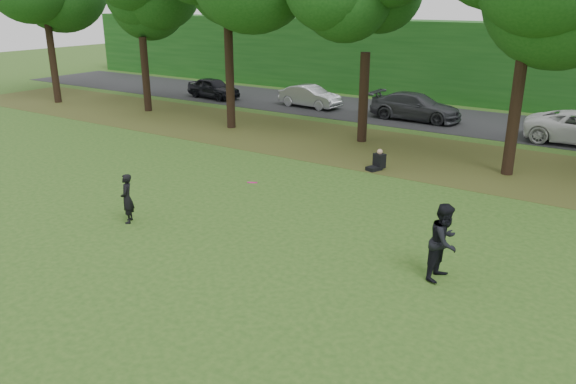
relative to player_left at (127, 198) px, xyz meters
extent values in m
plane|color=#284C17|center=(4.42, -0.92, -0.76)|extent=(120.00, 120.00, 0.00)
cube|color=#463919|center=(4.42, 12.08, -0.76)|extent=(60.00, 7.00, 0.01)
cube|color=black|center=(4.42, 20.08, -0.75)|extent=(70.00, 7.00, 0.02)
cube|color=#164B15|center=(4.42, 26.08, 1.74)|extent=(70.00, 3.00, 5.00)
imported|color=black|center=(0.00, 0.00, 0.00)|extent=(0.63, 0.66, 1.52)
imported|color=black|center=(9.12, 1.73, 0.20)|extent=(0.82, 1.00, 1.92)
imported|color=black|center=(-12.19, 18.20, -0.07)|extent=(4.08, 2.02, 1.34)
imported|color=#94969B|center=(-5.10, 18.98, -0.08)|extent=(4.10, 1.73, 1.32)
imported|color=#36373C|center=(1.71, 18.98, -0.01)|extent=(5.01, 2.04, 1.45)
cylinder|color=#DB127A|center=(4.34, 0.50, 1.16)|extent=(0.37, 0.36, 0.13)
cube|color=black|center=(3.93, 8.98, -0.68)|extent=(0.57, 0.66, 0.16)
cube|color=black|center=(4.02, 9.24, -0.40)|extent=(0.51, 0.47, 0.56)
sphere|color=tan|center=(4.02, 9.24, -0.04)|extent=(0.22, 0.22, 0.22)
cylinder|color=black|center=(-19.58, 11.48, 1.72)|extent=(0.44, 0.44, 4.96)
cylinder|color=black|center=(-12.58, 12.68, 1.38)|extent=(0.44, 0.44, 4.28)
cylinder|color=black|center=(-5.58, 11.88, 1.78)|extent=(0.44, 0.44, 5.08)
cylinder|color=black|center=(1.42, 12.98, 1.30)|extent=(0.44, 0.44, 4.12)
cylinder|color=black|center=(8.42, 11.38, 1.55)|extent=(0.44, 0.44, 4.62)
camera|label=1|loc=(12.74, -10.54, 5.74)|focal=35.00mm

